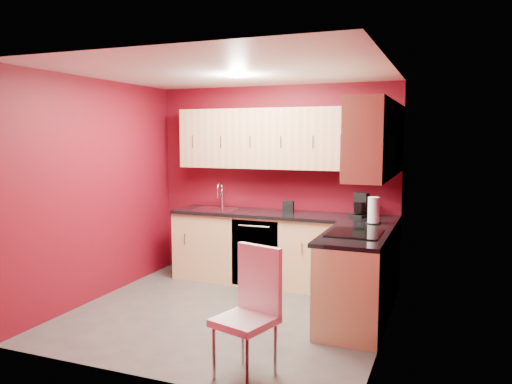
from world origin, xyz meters
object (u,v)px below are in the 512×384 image
Objects in this scene: coffee_maker at (359,205)px; microwave at (368,157)px; dining_chair at (245,314)px; sink at (217,206)px; napkin_holder at (288,207)px; paper_towel at (374,210)px.

microwave is at bearing -59.54° from coffee_maker.
sink is at bearing 136.97° from dining_chair.
napkin_holder reaches higher than dining_chair.
paper_towel is 0.29× the size of dining_chair.
sink is 1.86× the size of coffee_maker.
paper_towel is at bearing 88.78° from dining_chair.
sink is 1.80× the size of paper_towel.
napkin_holder is (-1.13, 1.07, -0.68)m from microwave.
microwave is 5.40× the size of napkin_holder.
dining_chair is (-0.66, -2.05, -0.55)m from paper_towel.
napkin_holder is 2.56m from dining_chair.
coffee_maker is (-0.25, 1.05, -0.61)m from microwave.
sink is at bearing -175.89° from napkin_holder.
microwave is 1.70m from napkin_holder.
coffee_maker is at bearing 1.49° from sink.
napkin_holder is at bearing 4.11° from sink.
coffee_maker is 0.28× the size of dining_chair.
sink is 0.52× the size of dining_chair.
coffee_maker is at bearing -1.38° from napkin_holder.
coffee_maker is 1.98× the size of napkin_holder.
coffee_maker reaches higher than napkin_holder.
napkin_holder is 0.49× the size of paper_towel.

